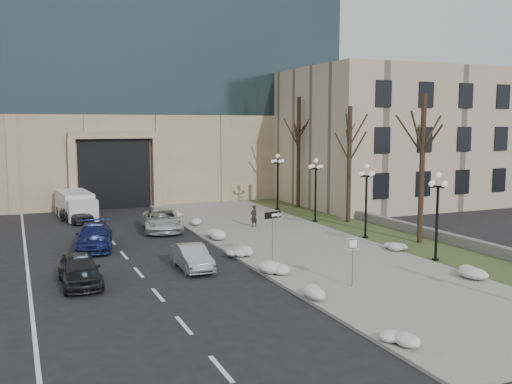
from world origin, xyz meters
TOP-DOWN VIEW (x-y plane):
  - ground at (0.00, 0.00)m, footprint 160.00×160.00m
  - sidewalk at (3.50, 14.00)m, footprint 9.00×40.00m
  - curb at (-1.00, 14.00)m, footprint 0.30×40.00m
  - grass_strip at (10.00, 14.00)m, footprint 4.00×40.00m
  - stone_wall at (12.00, 16.00)m, footprint 0.50×30.00m
  - office_tower at (-2.01, 43.58)m, footprint 40.00×24.70m
  - classical_building at (22.00, 27.98)m, footprint 22.00×18.12m
  - car_a at (-9.37, 8.81)m, footprint 1.71×4.22m
  - car_b at (-3.91, 9.56)m, footprint 1.34×3.77m
  - car_c at (-7.78, 16.36)m, footprint 2.83×5.23m
  - car_d at (-2.80, 20.32)m, footprint 3.23×5.64m
  - car_e at (-7.81, 25.98)m, footprint 2.45×4.09m
  - pedestrian at (3.28, 18.68)m, footprint 0.65×0.53m
  - box_truck at (-7.61, 28.26)m, footprint 2.66×6.40m
  - one_way_sign at (0.25, 8.67)m, footprint 1.05×0.36m
  - keep_sign at (1.56, 3.48)m, footprint 0.49×0.14m
  - snow_clump_a at (-0.52, -2.50)m, footprint 1.10×1.60m
  - snow_clump_b at (-0.81, 2.57)m, footprint 1.10×1.60m
  - snow_clump_c at (-0.50, 6.72)m, footprint 1.10×1.60m
  - snow_clump_d at (-0.90, 10.93)m, footprint 1.10×1.60m
  - snow_clump_e at (-0.61, 15.82)m, footprint 1.10×1.60m
  - snow_clump_f at (-0.48, 21.08)m, footprint 1.10×1.60m
  - snow_clump_g at (-0.50, 25.04)m, footprint 1.10×1.60m
  - snow_clump_h at (7.78, 2.84)m, footprint 1.10×1.60m
  - snow_clump_i at (7.71, 9.05)m, footprint 1.10×1.60m
  - lamppost_a at (8.30, 6.00)m, footprint 1.18×1.18m
  - lamppost_b at (8.30, 12.50)m, footprint 1.18×1.18m
  - lamppost_c at (8.30, 19.00)m, footprint 1.18×1.18m
  - lamppost_d at (8.30, 25.50)m, footprint 1.18×1.18m
  - tree_near at (10.50, 10.00)m, footprint 3.20×3.20m
  - tree_mid at (10.50, 18.00)m, footprint 3.20×3.20m
  - tree_far at (10.50, 26.00)m, footprint 3.20×3.20m

SIDE VIEW (x-z plane):
  - ground at x=0.00m, z-range 0.00..0.00m
  - grass_strip at x=10.00m, z-range 0.00..0.10m
  - sidewalk at x=3.50m, z-range 0.00..0.12m
  - curb at x=-1.00m, z-range 0.00..0.14m
  - snow_clump_a at x=-0.52m, z-range 0.12..0.48m
  - snow_clump_b at x=-0.81m, z-range 0.12..0.48m
  - snow_clump_c at x=-0.50m, z-range 0.12..0.48m
  - snow_clump_d at x=-0.90m, z-range 0.12..0.48m
  - snow_clump_e at x=-0.61m, z-range 0.12..0.48m
  - snow_clump_f at x=-0.48m, z-range 0.12..0.48m
  - snow_clump_g at x=-0.50m, z-range 0.12..0.48m
  - snow_clump_h at x=7.78m, z-range 0.12..0.48m
  - snow_clump_i at x=7.71m, z-range 0.12..0.48m
  - stone_wall at x=12.00m, z-range 0.00..0.70m
  - car_b at x=-3.91m, z-range 0.00..1.24m
  - car_e at x=-7.81m, z-range 0.00..1.31m
  - car_a at x=-9.37m, z-range 0.00..1.44m
  - car_c at x=-7.78m, z-range 0.00..1.44m
  - car_d at x=-2.80m, z-range 0.00..1.48m
  - pedestrian at x=3.28m, z-range 0.12..1.64m
  - box_truck at x=-7.61m, z-range -0.03..1.95m
  - keep_sign at x=1.56m, z-range 0.54..2.82m
  - one_way_sign at x=0.25m, z-range 0.91..3.72m
  - lamppost_a at x=8.30m, z-range 0.69..5.45m
  - lamppost_b at x=8.30m, z-range 0.69..5.45m
  - lamppost_c at x=8.30m, z-range 0.69..5.45m
  - lamppost_d at x=8.30m, z-range 0.69..5.45m
  - tree_mid at x=10.50m, z-range 1.25..9.75m
  - tree_near at x=10.50m, z-range 1.33..10.33m
  - classical_building at x=22.00m, z-range 0.00..12.00m
  - tree_far at x=10.50m, z-range 1.40..10.90m
  - office_tower at x=-2.01m, z-range 0.49..36.49m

